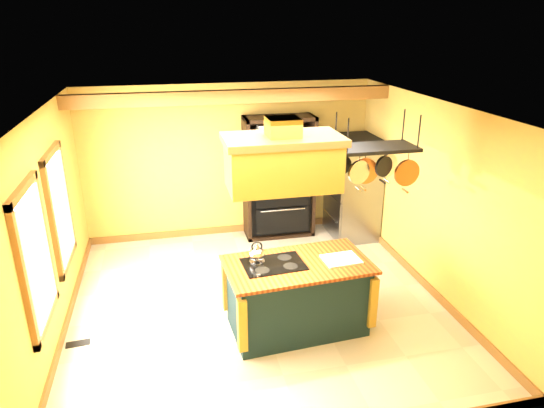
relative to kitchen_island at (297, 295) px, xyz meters
name	(u,v)px	position (x,y,z in m)	size (l,w,h in m)	color
floor	(257,304)	(-0.38, 0.64, -0.47)	(5.00, 5.00, 0.00)	beige
ceiling	(255,108)	(-0.38, 0.64, 2.23)	(5.00, 5.00, 0.00)	white
wall_back	(229,161)	(-0.38, 3.14, 0.88)	(5.00, 0.02, 2.70)	#BD9545
wall_front	(315,326)	(-0.38, -1.86, 0.88)	(5.00, 0.02, 2.70)	#BD9545
wall_left	(49,231)	(-2.88, 0.64, 0.88)	(0.02, 5.00, 2.70)	#BD9545
wall_right	(432,199)	(2.12, 0.64, 0.88)	(0.02, 5.00, 2.70)	#BD9545
ceiling_beam	(234,97)	(-0.38, 2.34, 2.12)	(5.00, 0.15, 0.20)	brown
window_near	(36,257)	(-2.85, -0.16, 0.93)	(0.06, 1.06, 1.56)	brown
window_far	(60,209)	(-2.85, 1.24, 0.93)	(0.06, 1.06, 1.56)	brown
kitchen_island	(297,295)	(0.00, 0.00, 0.00)	(1.82, 1.10, 1.11)	#13252C
range_hood	(283,160)	(-0.20, 0.00, 1.76)	(1.31, 0.74, 0.80)	gold
pot_rack	(376,158)	(0.91, 0.00, 1.71)	(1.03, 0.47, 0.85)	black
refrigerator	(353,190)	(1.72, 2.54, 0.39)	(0.77, 0.90, 1.77)	gray
hutch	(278,189)	(0.45, 2.91, 0.38)	(1.22, 0.56, 2.16)	black
floor_register	(78,344)	(-2.68, 0.25, -0.46)	(0.28, 0.12, 0.01)	black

